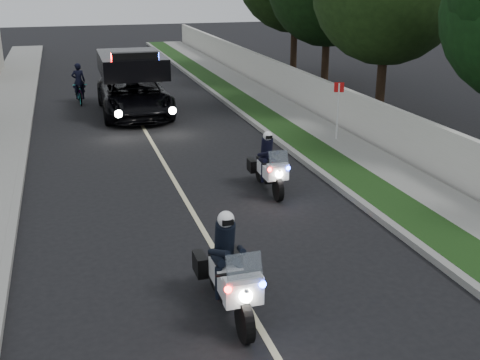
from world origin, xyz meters
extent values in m
plane|color=black|center=(0.00, 0.00, 0.00)|extent=(120.00, 120.00, 0.00)
cube|color=gray|center=(4.10, 10.00, 0.07)|extent=(0.20, 60.00, 0.15)
cube|color=#193814|center=(4.80, 10.00, 0.08)|extent=(1.20, 60.00, 0.16)
cube|color=gray|center=(6.10, 10.00, 0.08)|extent=(1.40, 60.00, 0.16)
cube|color=beige|center=(7.10, 10.00, 0.75)|extent=(0.22, 60.00, 1.50)
cube|color=gray|center=(-4.10, 10.00, 0.07)|extent=(0.20, 60.00, 0.15)
cube|color=#BFB78C|center=(0.00, 10.00, 0.00)|extent=(0.12, 50.00, 0.01)
imported|color=black|center=(-0.01, 14.73, 0.00)|extent=(2.74, 5.83, 2.82)
imported|color=black|center=(-2.07, 17.65, 0.00)|extent=(0.70, 1.78, 0.92)
imported|color=black|center=(-2.07, 17.65, 0.00)|extent=(0.58, 0.40, 1.57)
camera|label=1|loc=(-2.69, -9.38, 5.47)|focal=44.64mm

